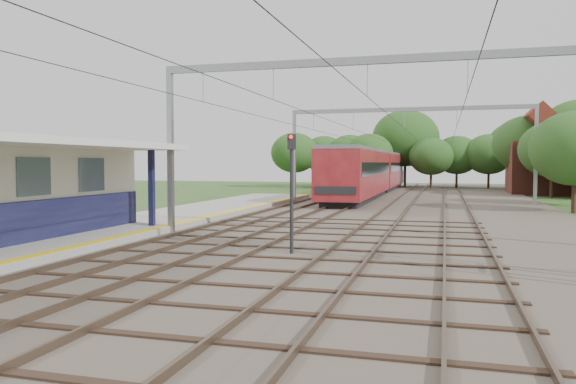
% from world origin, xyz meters
% --- Properties ---
extents(ballast_bed, '(18.00, 90.00, 0.10)m').
position_xyz_m(ballast_bed, '(4.00, 30.00, 0.05)').
color(ballast_bed, '#473D33').
rests_on(ballast_bed, ground).
extents(platform, '(5.00, 52.00, 0.35)m').
position_xyz_m(platform, '(-7.50, 14.00, 0.17)').
color(platform, gray).
rests_on(platform, ground).
extents(yellow_stripe, '(0.45, 52.00, 0.01)m').
position_xyz_m(yellow_stripe, '(-5.25, 14.00, 0.35)').
color(yellow_stripe, yellow).
rests_on(yellow_stripe, platform).
extents(rail_tracks, '(11.80, 88.00, 0.15)m').
position_xyz_m(rail_tracks, '(1.50, 30.00, 0.18)').
color(rail_tracks, brown).
rests_on(rail_tracks, ballast_bed).
extents(catenary_system, '(17.22, 88.00, 7.00)m').
position_xyz_m(catenary_system, '(3.39, 25.28, 5.51)').
color(catenary_system, gray).
rests_on(catenary_system, ground).
extents(tree_band, '(31.72, 30.88, 8.82)m').
position_xyz_m(tree_band, '(3.84, 57.12, 4.92)').
color(tree_band, '#382619').
rests_on(tree_band, ground).
extents(house_far, '(8.00, 6.12, 8.66)m').
position_xyz_m(house_far, '(16.00, 52.00, 3.23)').
color(house_far, brown).
rests_on(house_far, ground).
extents(train, '(3.10, 38.57, 4.06)m').
position_xyz_m(train, '(-0.50, 47.36, 2.26)').
color(train, black).
rests_on(train, ballast_bed).
extents(signal_post, '(0.30, 0.27, 3.92)m').
position_xyz_m(signal_post, '(1.35, 10.98, 2.38)').
color(signal_post, black).
rests_on(signal_post, ground).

